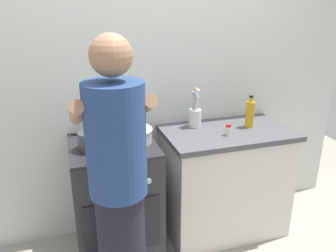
{
  "coord_description": "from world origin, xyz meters",
  "views": [
    {
      "loc": [
        -0.62,
        -1.99,
        1.8
      ],
      "look_at": [
        0.05,
        0.12,
        1.0
      ],
      "focal_mm": 35.13,
      "sensor_mm": 36.0,
      "label": 1
    }
  ],
  "objects": [
    {
      "name": "oil_bottle",
      "position": [
        0.75,
        0.17,
        1.01
      ],
      "size": [
        0.07,
        0.07,
        0.26
      ],
      "color": "gold",
      "rests_on": "countertop"
    },
    {
      "name": "person",
      "position": [
        -0.41,
        -0.49,
        0.86
      ],
      "size": [
        0.41,
        0.5,
        1.7
      ],
      "color": "black",
      "rests_on": "ground"
    },
    {
      "name": "mixing_bowl",
      "position": [
        -0.21,
        0.14,
        0.96
      ],
      "size": [
        0.29,
        0.29,
        0.1
      ],
      "color": "#B7B7BC",
      "rests_on": "stove_range"
    },
    {
      "name": "countertop",
      "position": [
        0.55,
        0.15,
        0.45
      ],
      "size": [
        1.0,
        0.6,
        0.9
      ],
      "color": "silver",
      "rests_on": "ground"
    },
    {
      "name": "stove_range",
      "position": [
        -0.35,
        0.15,
        0.45
      ],
      "size": [
        0.6,
        0.62,
        0.9
      ],
      "color": "#2D2D33",
      "rests_on": "ground"
    },
    {
      "name": "utensil_crock",
      "position": [
        0.34,
        0.31,
        1.0
      ],
      "size": [
        0.1,
        0.1,
        0.32
      ],
      "color": "silver",
      "rests_on": "countertop"
    },
    {
      "name": "back_wall",
      "position": [
        0.2,
        0.5,
        1.25
      ],
      "size": [
        3.2,
        0.1,
        2.5
      ],
      "color": "silver",
      "rests_on": "ground"
    },
    {
      "name": "ground",
      "position": [
        0.0,
        0.0,
        0.0
      ],
      "size": [
        6.0,
        6.0,
        0.0
      ],
      "primitive_type": "plane",
      "color": "gray"
    },
    {
      "name": "pot",
      "position": [
        -0.49,
        0.1,
        0.96
      ],
      "size": [
        0.25,
        0.19,
        0.13
      ],
      "color": "#38383D",
      "rests_on": "stove_range"
    },
    {
      "name": "spice_bottle",
      "position": [
        0.5,
        0.06,
        0.94
      ],
      "size": [
        0.04,
        0.04,
        0.08
      ],
      "color": "silver",
      "rests_on": "countertop"
    }
  ]
}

